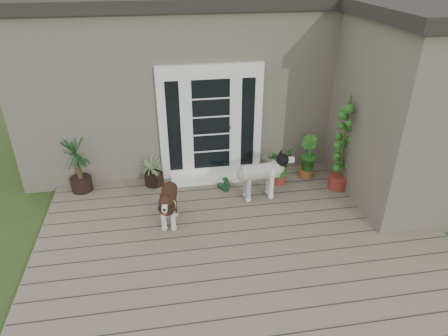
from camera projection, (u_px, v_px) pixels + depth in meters
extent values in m
cube|color=#6B5B4C|center=(245.00, 247.00, 6.02)|extent=(6.20, 4.60, 0.12)
cube|color=#665E54|center=(207.00, 73.00, 8.99)|extent=(7.40, 4.00, 3.10)
cube|color=#665E54|center=(404.00, 116.00, 6.68)|extent=(1.60, 2.40, 3.10)
cube|color=#2D2826|center=(428.00, 11.00, 5.89)|extent=(1.80, 2.60, 0.20)
cube|color=white|center=(211.00, 123.00, 7.35)|extent=(1.90, 0.14, 2.15)
cube|color=white|center=(213.00, 178.00, 7.68)|extent=(1.60, 0.40, 0.05)
imported|color=#1F4F16|center=(279.00, 168.00, 7.42)|extent=(0.71, 0.71, 0.64)
imported|color=#215C1A|center=(307.00, 162.00, 7.65)|extent=(0.48, 0.48, 0.62)
imported|color=#1C6221|center=(346.00, 165.00, 7.64)|extent=(0.35, 0.35, 0.50)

